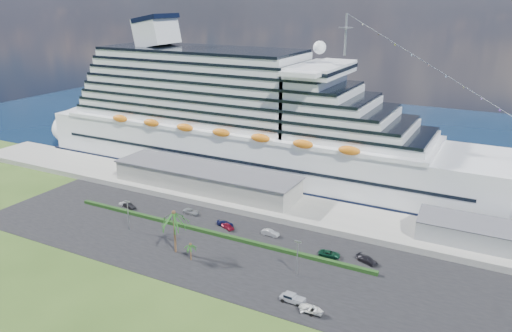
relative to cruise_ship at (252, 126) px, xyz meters
The scene contains 22 objects.
ground 69.56m from the cruise_ship, 71.40° to the right, with size 420.00×420.00×0.00m, color #2D4717.
asphalt_lot 59.58m from the cruise_ship, 67.89° to the right, with size 140.00×38.00×0.12m, color black.
wharf 35.90m from the cruise_ship, 48.10° to the right, with size 240.00×20.00×1.80m, color gray.
water 71.40m from the cruise_ship, 71.93° to the left, with size 420.00×160.00×0.02m, color black.
cruise_ship is the anchor object (origin of this frame).
terminal_building 26.92m from the cruise_ship, 98.22° to the right, with size 61.00×15.00×6.30m.
port_shed 78.32m from the cruise_ship, 18.08° to the right, with size 24.00×12.31×7.37m.
hedge 52.41m from the cruise_ship, 74.26° to the right, with size 88.00×1.10×0.90m, color black.
lamp_post_left 57.50m from the cruise_ship, 96.59° to the right, with size 1.60×0.35×8.27m.
lamp_post_right 70.64m from the cruise_ship, 53.44° to the right, with size 1.60×0.35×8.27m.
palm_tall 61.56m from the cruise_ship, 79.12° to the right, with size 8.82×8.82×11.13m.
palm_short 65.13m from the cruise_ship, 74.52° to the right, with size 3.53×3.53×4.56m.
parked_car_0 50.34m from the cruise_ship, 112.85° to the right, with size 1.49×3.71×1.27m, color silver.
parked_car_1 50.27m from the cruise_ship, 110.09° to the right, with size 1.52×4.36×1.44m, color black.
parked_car_2 42.82m from the cruise_ship, 87.24° to the right, with size 2.22×4.81×1.34m, color #92969A.
parked_car_3 47.21m from the cruise_ship, 70.90° to the right, with size 1.81×4.44×1.29m, color #131643.
parked_car_4 48.82m from the cruise_ship, 69.61° to the right, with size 1.66×4.12×1.40m, color maroon.
parked_car_5 52.47m from the cruise_ship, 56.21° to the right, with size 1.63×4.68×1.54m, color #999A9F.
parked_car_6 65.55m from the cruise_ship, 44.87° to the right, with size 2.37×5.15×1.43m, color #0D3623.
parked_car_7 70.93m from the cruise_ship, 38.99° to the right, with size 2.12×5.21×1.51m, color black.
pickup_truck 81.53m from the cruise_ship, 55.86° to the right, with size 5.25×2.14×1.82m.
boat_trailer 85.63m from the cruise_ship, 53.80° to the right, with size 5.65×3.72×1.61m.
Camera 1 is at (57.25, -81.80, 58.02)m, focal length 35.00 mm.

